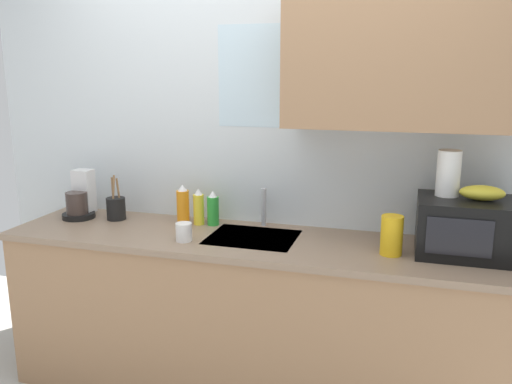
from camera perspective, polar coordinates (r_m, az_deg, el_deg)
The scene contains 13 objects.
kitchen_wall_assembly at distance 2.88m, azimuth 4.57°, elevation 5.32°, with size 3.49×0.42×2.50m.
counter_unit at distance 2.90m, azimuth -0.01°, elevation -13.47°, with size 2.72×0.63×0.90m.
sink_faucet at distance 2.93m, azimuth 0.86°, elevation -1.66°, with size 0.03×0.03×0.22m, color #B2B5BA.
microwave at distance 2.65m, azimuth 22.12°, elevation -3.60°, with size 0.46×0.35×0.27m.
banana_bunch at distance 2.62m, azimuth 23.53°, elevation -0.08°, with size 0.20×0.11×0.07m, color gold.
paper_towel_roll at distance 2.64m, azimuth 20.32°, elevation 1.95°, with size 0.11×0.11×0.22m, color white.
coffee_maker at distance 3.28m, azimuth -18.65°, elevation -0.82°, with size 0.19×0.21×0.28m.
dish_soap_bottle_green at distance 2.95m, azimuth -4.73°, elevation -1.88°, with size 0.07×0.07×0.20m.
dish_soap_bottle_yellow at distance 2.97m, azimuth -6.30°, elevation -1.72°, with size 0.06×0.06×0.21m.
dish_soap_bottle_orange at distance 2.99m, azimuth -8.00°, elevation -1.49°, with size 0.07×0.07×0.23m.
cereal_canister at distance 2.55m, azimuth 14.63°, elevation -4.61°, with size 0.10×0.10×0.19m, color gold.
mug_white at distance 2.70m, azimuth -7.90°, elevation -4.36°, with size 0.08×0.08×0.10m, color white.
utensil_crock at distance 3.17m, azimuth -15.07°, elevation -1.68°, with size 0.11×0.11×0.27m.
Camera 1 is at (0.73, -2.49, 1.75)m, focal length 36.55 mm.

